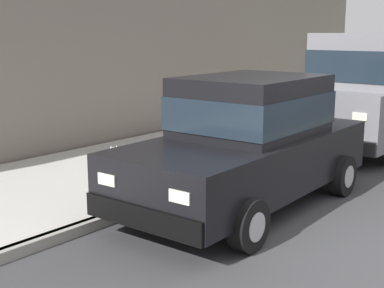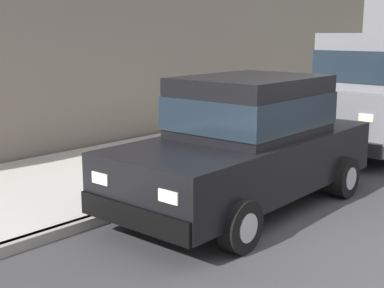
{
  "view_description": "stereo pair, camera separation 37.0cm",
  "coord_description": "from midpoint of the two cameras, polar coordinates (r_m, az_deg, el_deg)",
  "views": [
    {
      "loc": [
        2.0,
        -5.87,
        2.53
      ],
      "look_at": [
        -3.08,
        0.3,
        0.85
      ],
      "focal_mm": 49.79,
      "sensor_mm": 36.0,
      "label": 1
    },
    {
      "loc": [
        2.28,
        -5.63,
        2.53
      ],
      "look_at": [
        -3.08,
        0.3,
        0.85
      ],
      "focal_mm": 49.79,
      "sensor_mm": 36.0,
      "label": 2
    }
  ],
  "objects": [
    {
      "name": "building_facade",
      "position": [
        13.6,
        -3.41,
        10.33
      ],
      "size": [
        0.5,
        20.0,
        4.35
      ],
      "primitive_type": "cube",
      "color": "slate",
      "rests_on": "ground"
    },
    {
      "name": "sidewalk",
      "position": [
        9.49,
        -11.3,
        -3.39
      ],
      "size": [
        3.6,
        64.0,
        0.14
      ],
      "primitive_type": "cube",
      "color": "#B7B5AD",
      "rests_on": "ground"
    },
    {
      "name": "curb",
      "position": [
        8.22,
        -3.28,
        -5.56
      ],
      "size": [
        0.16,
        64.0,
        0.14
      ],
      "primitive_type": "cube",
      "color": "gray",
      "rests_on": "ground"
    },
    {
      "name": "dog_white",
      "position": [
        9.09,
        -9.03,
        -1.65
      ],
      "size": [
        0.72,
        0.37,
        0.49
      ],
      "color": "white",
      "rests_on": "sidewalk"
    },
    {
      "name": "car_grey_van",
      "position": [
        12.46,
        18.89,
        6.0
      ],
      "size": [
        2.25,
        4.96,
        2.52
      ],
      "color": "slate",
      "rests_on": "ground"
    },
    {
      "name": "ground_plane",
      "position": [
        6.64,
        17.91,
        -11.15
      ],
      "size": [
        80.0,
        80.0,
        0.0
      ],
      "primitive_type": "plane",
      "color": "#38383A"
    },
    {
      "name": "car_black_sedan",
      "position": [
        7.76,
        4.76,
        0.32
      ],
      "size": [
        2.14,
        4.65,
        1.92
      ],
      "color": "black",
      "rests_on": "ground"
    }
  ]
}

